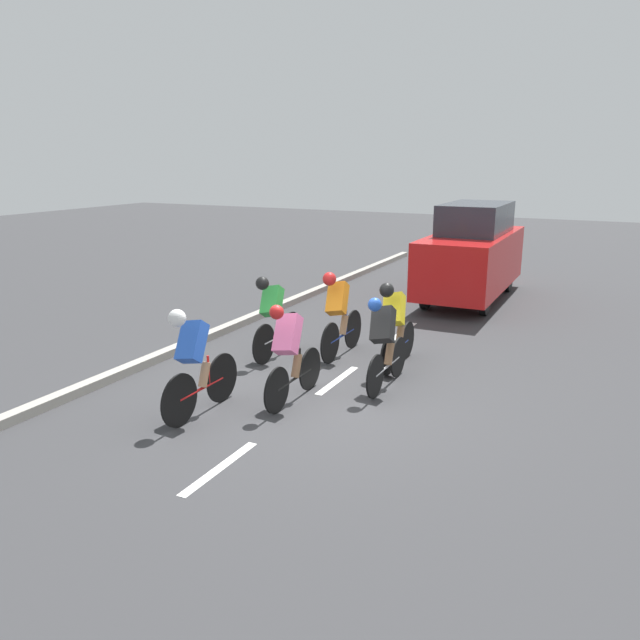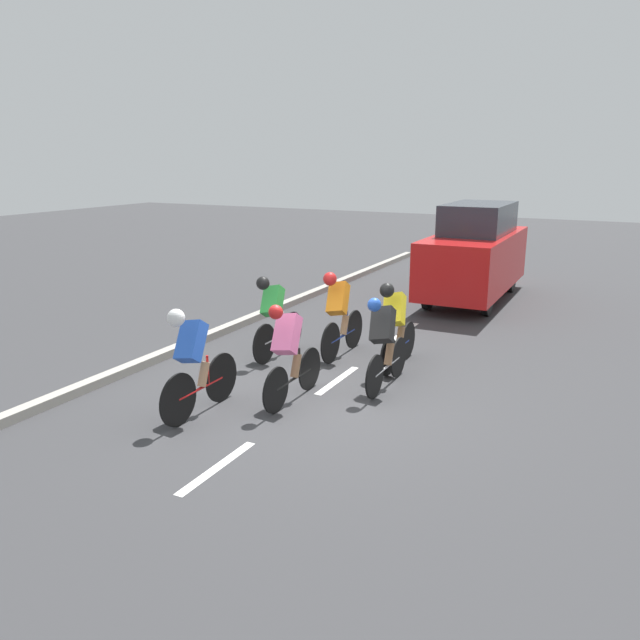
# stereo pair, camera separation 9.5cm
# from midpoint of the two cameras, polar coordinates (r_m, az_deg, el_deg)

# --- Properties ---
(ground_plane) EXTENTS (60.00, 60.00, 0.00)m
(ground_plane) POSITION_cam_midpoint_polar(r_m,az_deg,el_deg) (9.29, -0.04, -6.93)
(ground_plane) COLOR #38383A
(lane_stripe_near) EXTENTS (0.12, 1.40, 0.01)m
(lane_stripe_near) POSITION_cam_midpoint_polar(r_m,az_deg,el_deg) (7.37, -8.99, -13.14)
(lane_stripe_near) COLOR white
(lane_stripe_near) RESTS_ON ground
(lane_stripe_mid) EXTENTS (0.12, 1.40, 0.01)m
(lane_stripe_mid) POSITION_cam_midpoint_polar(r_m,az_deg,el_deg) (9.90, 1.89, -5.52)
(lane_stripe_mid) COLOR white
(lane_stripe_mid) RESTS_ON ground
(lane_stripe_far) EXTENTS (0.12, 1.40, 0.01)m
(lane_stripe_far) POSITION_cam_midpoint_polar(r_m,az_deg,el_deg) (12.74, 8.00, -1.02)
(lane_stripe_far) COLOR white
(lane_stripe_far) RESTS_ON ground
(curb) EXTENTS (0.20, 25.34, 0.14)m
(curb) POSITION_cam_midpoint_polar(r_m,az_deg,el_deg) (11.53, -12.69, -2.58)
(curb) COLOR #A8A399
(curb) RESTS_ON ground
(cyclist_orange) EXTENTS (0.42, 1.69, 1.54)m
(cyclist_orange) POSITION_cam_midpoint_polar(r_m,az_deg,el_deg) (10.86, 2.01, 0.77)
(cyclist_orange) COLOR black
(cyclist_orange) RESTS_ON ground
(cyclist_pink) EXTENTS (0.40, 1.65, 1.48)m
(cyclist_pink) POSITION_cam_midpoint_polar(r_m,az_deg,el_deg) (8.82, -2.55, -2.82)
(cyclist_pink) COLOR black
(cyclist_pink) RESTS_ON ground
(cyclist_green) EXTENTS (0.42, 1.65, 1.48)m
(cyclist_green) POSITION_cam_midpoint_polar(r_m,az_deg,el_deg) (10.84, -3.96, 0.53)
(cyclist_green) COLOR black
(cyclist_green) RESTS_ON ground
(cyclist_blue) EXTENTS (0.41, 1.67, 1.53)m
(cyclist_blue) POSITION_cam_midpoint_polar(r_m,az_deg,el_deg) (8.53, -11.16, -3.47)
(cyclist_blue) COLOR black
(cyclist_blue) RESTS_ON ground
(cyclist_black) EXTENTS (0.42, 1.66, 1.45)m
(cyclist_black) POSITION_cam_midpoint_polar(r_m,az_deg,el_deg) (9.40, 6.15, -1.87)
(cyclist_black) COLOR black
(cyclist_black) RESTS_ON ground
(cyclist_yellow) EXTENTS (0.43, 1.64, 1.48)m
(cyclist_yellow) POSITION_cam_midpoint_polar(r_m,az_deg,el_deg) (10.34, 7.14, -0.16)
(cyclist_yellow) COLOR black
(cyclist_yellow) RESTS_ON ground
(support_car) EXTENTS (1.70, 4.59, 2.34)m
(support_car) POSITION_cam_midpoint_polar(r_m,az_deg,el_deg) (15.69, 14.14, 5.95)
(support_car) COLOR black
(support_car) RESTS_ON ground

